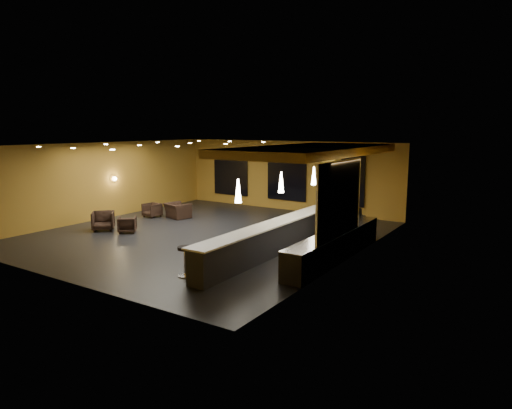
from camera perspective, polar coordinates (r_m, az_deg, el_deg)
The scene contains 35 objects.
floor at distance 18.18m, azimuth -6.17°, elevation -3.85°, with size 12.00×13.00×0.10m, color black.
ceiling at distance 17.69m, azimuth -6.39°, elevation 7.57°, with size 12.00×13.00×0.10m, color black.
wall_back at distance 23.25m, azimuth 3.98°, elevation 3.63°, with size 12.00×0.10×3.50m, color #A37524.
wall_front at distance 13.49m, azimuth -24.12°, elevation -1.54°, with size 12.00×0.10×3.50m, color #A37524.
wall_left at distance 22.15m, azimuth -18.53°, elevation 2.86°, with size 0.10×13.00×3.50m, color #A37524.
wall_right at distance 14.82m, azimuth 12.18°, elevation 0.03°, with size 0.10×13.00×3.50m, color #A37524.
wood_soffit at distance 16.38m, azimuth 6.89°, elevation 6.73°, with size 3.60×8.00×0.28m, color #AA7D31.
window_left at distance 25.04m, azimuth -3.19°, elevation 3.95°, with size 2.20×0.06×2.40m, color black.
window_center at distance 23.16m, azimuth 3.84°, elevation 3.48°, with size 2.20×0.06×2.40m, color black.
window_right at distance 21.87m, azimuth 10.73°, elevation 2.98°, with size 2.20×0.06×2.40m, color black.
tile_backsplash at distance 13.89m, azimuth 10.40°, elevation 0.50°, with size 0.06×3.20×2.40m, color white.
bar_counter at distance 15.21m, azimuth 2.15°, elevation -4.33°, with size 0.60×8.00×1.00m, color black.
bar_top at distance 15.09m, azimuth 2.17°, elevation -2.40°, with size 0.78×8.10×0.05m, color silver.
prep_counter at distance 14.78m, azimuth 9.86°, elevation -5.16°, with size 0.70×6.00×0.86m, color black.
prep_top at distance 14.68m, azimuth 9.91°, elevation -3.44°, with size 0.72×6.00×0.03m, color silver.
wall_shelf_lower at distance 13.83m, azimuth 9.50°, elevation -1.20°, with size 0.30×1.50×0.03m, color silver.
wall_shelf_upper at distance 13.76m, azimuth 9.55°, elevation 0.65°, with size 0.30×1.50×0.03m, color silver.
column at distance 19.02m, azimuth 9.30°, elevation 2.19°, with size 0.60×0.60×3.50m, color olive.
wall_sconce at distance 22.32m, azimuth -17.26°, elevation 3.10°, with size 0.22×0.22×0.22m, color #FFE5B2.
pendant_0 at distance 13.21m, azimuth -2.25°, elevation 1.72°, with size 0.20×0.20×0.70m, color white.
pendant_1 at distance 15.30m, azimuth 3.16°, elevation 2.79°, with size 0.20×0.20×0.70m, color white.
pendant_2 at distance 17.50m, azimuth 7.24°, elevation 3.59°, with size 0.20×0.20×0.70m, color white.
staff_a at distance 16.71m, azimuth 8.68°, elevation -1.87°, with size 0.63×0.42×1.74m, color black.
staff_b at distance 17.66m, azimuth 12.39°, elevation -1.68°, with size 0.75×0.59×1.55m, color black.
staff_c at distance 16.84m, azimuth 11.65°, elevation -1.64°, with size 0.91×0.59×1.87m, color black.
armchair_a at distance 19.66m, azimuth -18.56°, elevation -1.96°, with size 0.84×0.86×0.78m, color black.
armchair_b at distance 19.00m, azimuth -15.79°, elevation -2.43°, with size 0.68×0.70×0.64m, color black.
armchair_c at distance 21.97m, azimuth -12.87°, elevation -0.69°, with size 0.70×0.72×0.65m, color black.
armchair_d at distance 21.49m, azimuth -9.78°, elevation -0.76°, with size 1.07×0.94×0.70m, color black.
bar_stool_0 at distance 13.06m, azimuth -8.84°, elevation -6.54°, with size 0.44×0.44×0.86m.
bar_stool_1 at distance 14.00m, azimuth -5.30°, elevation -5.57°, with size 0.40×0.40×0.79m.
bar_stool_2 at distance 15.03m, azimuth -1.23°, elevation -4.39°, with size 0.42×0.42×0.83m.
bar_stool_3 at distance 16.10m, azimuth 1.19°, elevation -3.62°, with size 0.38×0.38×0.75m.
bar_stool_4 at distance 17.16m, azimuth 3.52°, elevation -2.85°, with size 0.37×0.37×0.73m.
bar_stool_5 at distance 18.42m, azimuth 4.89°, elevation -1.95°, with size 0.38×0.38×0.76m.
Camera 1 is at (11.19, -13.69, 4.16)m, focal length 32.00 mm.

